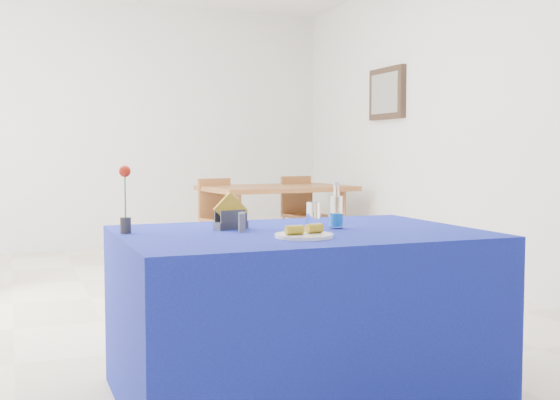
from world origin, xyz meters
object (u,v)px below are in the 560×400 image
at_px(plate, 304,236).
at_px(blue_table, 300,314).
at_px(water_bottle, 336,213).
at_px(oak_table, 277,193).
at_px(chair_bg_left, 219,212).
at_px(chair_bg_right, 301,209).

distance_m(plate, blue_table, 0.46).
height_order(plate, blue_table, plate).
xyz_separation_m(water_bottle, oak_table, (1.20, 3.93, -0.15)).
xyz_separation_m(blue_table, chair_bg_left, (0.81, 4.11, 0.10)).
relative_size(water_bottle, oak_table, 0.14).
xyz_separation_m(blue_table, water_bottle, (0.20, 0.03, 0.45)).
relative_size(plate, oak_table, 0.16).
distance_m(water_bottle, chair_bg_right, 4.45).
bearing_deg(plate, chair_bg_left, 78.45).
relative_size(blue_table, chair_bg_left, 1.92).
bearing_deg(water_bottle, oak_table, 72.96).
distance_m(oak_table, chair_bg_right, 0.46).
xyz_separation_m(plate, chair_bg_right, (1.84, 4.41, -0.28)).
relative_size(plate, water_bottle, 1.15).
relative_size(oak_table, chair_bg_right, 1.89).
xyz_separation_m(plate, blue_table, (0.08, 0.23, -0.39)).
height_order(plate, chair_bg_right, chair_bg_right).
bearing_deg(chair_bg_right, chair_bg_left, 174.14).
bearing_deg(chair_bg_left, water_bottle, -111.02).
height_order(water_bottle, chair_bg_left, water_bottle).
bearing_deg(blue_table, chair_bg_left, 78.85).
bearing_deg(plate, chair_bg_right, 67.34).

